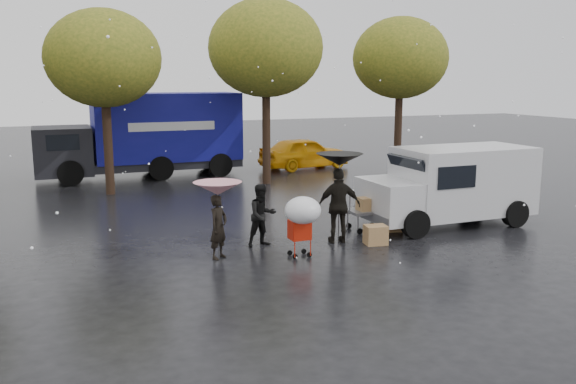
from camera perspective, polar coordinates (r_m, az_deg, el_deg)
name	(u,v)px	position (r m, az deg, el deg)	size (l,w,h in m)	color
ground	(312,258)	(14.27, 2.30, -6.21)	(90.00, 90.00, 0.00)	black
person_pink	(219,227)	(14.17, -6.52, -3.26)	(0.55, 0.36, 1.50)	black
person_middle	(262,215)	(15.12, -2.43, -2.19)	(0.76, 0.59, 1.56)	black
person_black	(339,206)	(15.43, 4.78, -1.29)	(1.12, 0.47, 1.91)	black
umbrella_pink	(218,189)	(13.98, -6.60, 0.33)	(1.12, 1.12, 1.80)	#4C4C4C
umbrella_black	(340,160)	(15.23, 4.85, 3.04)	(1.18, 1.18, 2.28)	#4C4C4C
vendor_cart	(377,204)	(16.94, 8.30, -1.08)	(1.52, 0.80, 1.27)	slate
shopping_cart	(302,214)	(14.00, 1.35, -2.03)	(0.84, 0.84, 1.46)	red
white_van	(452,184)	(17.90, 15.08, 0.71)	(4.91, 2.18, 2.20)	silver
blue_truck	(147,135)	(26.33, -13.06, 5.20)	(8.30, 2.60, 3.50)	navy
box_ground_near	(376,235)	(15.53, 8.20, -3.99)	(0.54, 0.43, 0.48)	olive
box_ground_far	(392,224)	(16.94, 9.72, -2.98)	(0.49, 0.38, 0.38)	olive
yellow_taxi	(304,153)	(28.14, 1.55, 3.69)	(1.71, 4.26, 1.45)	#F6AB0C
tree_row	(189,53)	(23.05, -9.21, 12.73)	(21.60, 4.40, 7.12)	black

